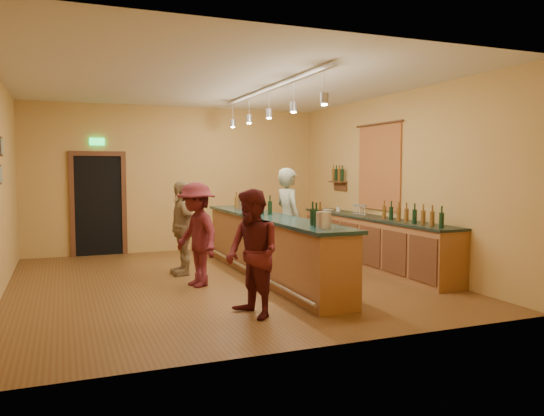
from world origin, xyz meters
name	(u,v)px	position (x,y,z in m)	size (l,w,h in m)	color
floor	(222,281)	(0.00, 0.00, 0.00)	(7.00, 7.00, 0.00)	brown
ceiling	(221,83)	(0.00, 0.00, 3.20)	(6.50, 7.00, 0.02)	silver
wall_back	(178,179)	(0.00, 3.50, 1.60)	(6.50, 0.02, 3.20)	tan
wall_front	(320,192)	(0.00, -3.50, 1.60)	(6.50, 0.02, 3.20)	tan
wall_right	(392,181)	(3.25, 0.00, 1.60)	(0.02, 7.00, 3.20)	tan
doorway	(98,202)	(-1.70, 3.47, 1.13)	(1.15, 0.09, 2.48)	black
tapestry	(379,168)	(3.23, 0.40, 1.85)	(0.03, 1.40, 1.60)	maroon
bottle_shelf	(338,176)	(3.17, 1.90, 1.67)	(0.17, 0.55, 0.54)	#4C2A16
back_counter	(373,241)	(2.97, 0.18, 0.49)	(0.60, 4.55, 1.27)	brown
tasting_bar	(269,241)	(0.82, 0.00, 0.61)	(0.73, 5.10, 1.38)	brown
pendant_track	(269,99)	(0.82, 0.00, 2.98)	(0.11, 4.60, 0.50)	silver
bartender	(288,219)	(1.37, 0.44, 0.92)	(0.67, 0.44, 1.85)	gray
customer_a	(253,254)	(-0.25, -2.20, 0.79)	(0.77, 0.60, 1.59)	#59191E
customer_b	(182,227)	(-0.50, 0.78, 0.82)	(0.96, 0.40, 1.64)	#997A51
customer_c	(196,235)	(-0.48, -0.23, 0.81)	(1.05, 0.60, 1.62)	#59191E
bar_stool	(326,235)	(2.33, 0.82, 0.54)	(0.33, 0.33, 0.69)	olive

